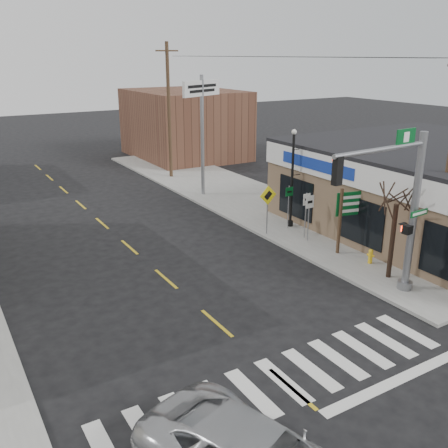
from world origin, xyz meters
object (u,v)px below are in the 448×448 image
bare_tree (398,190)px  fire_hydrant (371,256)px  traffic_signal_pole (402,199)px  utility_pole_far (169,110)px  dance_center_sign (202,106)px  lamp_post (293,171)px  guide_sign (353,210)px

bare_tree → fire_hydrant: bearing=73.4°
traffic_signal_pole → utility_pole_far: bearing=83.7°
traffic_signal_pole → utility_pole_far: size_ratio=0.66×
dance_center_sign → fire_hydrant: bearing=-111.6°
lamp_post → dance_center_sign: 8.15m
bare_tree → dance_center_sign: bearing=91.3°
guide_sign → dance_center_sign: bearing=108.2°
traffic_signal_pole → guide_sign: traffic_signal_pole is taller
traffic_signal_pole → dance_center_sign: 15.72m
traffic_signal_pole → fire_hydrant: size_ratio=9.60×
guide_sign → fire_hydrant: 2.19m
fire_hydrant → traffic_signal_pole: bearing=-120.8°
guide_sign → utility_pole_far: 17.33m
guide_sign → bare_tree: bearing=-90.6°
fire_hydrant → dance_center_sign: 14.18m
fire_hydrant → utility_pole_far: utility_pole_far is taller
bare_tree → utility_pole_far: bearing=90.0°
dance_center_sign → bare_tree: bearing=-113.4°
traffic_signal_pole → dance_center_sign: dance_center_sign is taller
guide_sign → lamp_post: bearing=105.0°
utility_pole_far → traffic_signal_pole: bearing=-88.8°
fire_hydrant → dance_center_sign: dance_center_sign is taller
traffic_signal_pole → dance_center_sign: bearing=84.0°
fire_hydrant → lamp_post: size_ratio=0.13×
traffic_signal_pole → bare_tree: traffic_signal_pole is taller
dance_center_sign → bare_tree: size_ratio=1.61×
lamp_post → guide_sign: bearing=-107.8°
lamp_post → bare_tree: 6.93m
guide_sign → dance_center_sign: size_ratio=0.41×
guide_sign → utility_pole_far: (-0.70, 17.09, 2.79)m
traffic_signal_pole → lamp_post: 8.11m
traffic_signal_pole → utility_pole_far: utility_pole_far is taller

